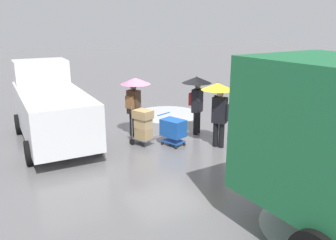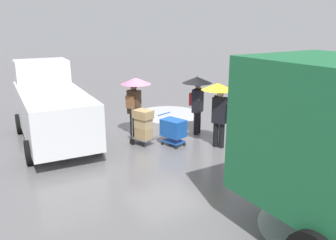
% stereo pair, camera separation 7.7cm
% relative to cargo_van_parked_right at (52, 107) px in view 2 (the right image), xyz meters
% --- Properties ---
extents(ground_plane, '(90.00, 90.00, 0.00)m').
position_rel_cargo_van_parked_right_xyz_m(ground_plane, '(-3.44, 1.65, -1.18)').
color(ground_plane, slate).
extents(slush_patch_near_cluster, '(2.62, 2.62, 0.01)m').
position_rel_cargo_van_parked_right_xyz_m(slush_patch_near_cluster, '(-3.57, 8.12, -1.18)').
color(slush_patch_near_cluster, silver).
rests_on(slush_patch_near_cluster, ground).
extents(slush_patch_under_van, '(2.96, 2.96, 0.01)m').
position_rel_cargo_van_parked_right_xyz_m(slush_patch_under_van, '(-5.11, -1.11, -1.18)').
color(slush_patch_under_van, silver).
rests_on(slush_patch_under_van, ground).
extents(cargo_van_parked_right, '(2.32, 5.40, 2.60)m').
position_rel_cargo_van_parked_right_xyz_m(cargo_van_parked_right, '(0.00, 0.00, 0.00)').
color(cargo_van_parked_right, white).
rests_on(cargo_van_parked_right, ground).
extents(shopping_cart_vendor, '(0.79, 0.95, 1.02)m').
position_rel_cargo_van_parked_right_xyz_m(shopping_cart_vendor, '(-3.35, 2.46, -0.61)').
color(shopping_cart_vendor, '#1951B2').
rests_on(shopping_cart_vendor, ground).
extents(hand_dolly_boxes, '(0.72, 0.84, 1.32)m').
position_rel_cargo_van_parked_right_xyz_m(hand_dolly_boxes, '(-2.50, 1.94, -0.47)').
color(hand_dolly_boxes, '#515156').
rests_on(hand_dolly_boxes, ground).
extents(pedestrian_pink_side, '(1.04, 1.04, 2.15)m').
position_rel_cargo_van_parked_right_xyz_m(pedestrian_pink_side, '(-2.64, 0.99, 0.39)').
color(pedestrian_pink_side, black).
rests_on(pedestrian_pink_side, ground).
extents(pedestrian_black_side, '(1.04, 1.04, 2.15)m').
position_rel_cargo_van_parked_right_xyz_m(pedestrian_black_side, '(-4.54, 3.26, 0.39)').
color(pedestrian_black_side, black).
rests_on(pedestrian_black_side, ground).
extents(pedestrian_white_side, '(1.04, 1.04, 2.15)m').
position_rel_cargo_van_parked_right_xyz_m(pedestrian_white_side, '(-4.67, 1.84, 0.39)').
color(pedestrian_white_side, black).
rests_on(pedestrian_white_side, ground).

